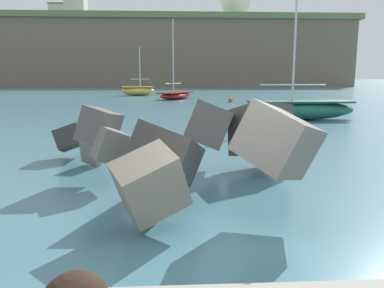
{
  "coord_description": "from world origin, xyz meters",
  "views": [
    {
      "loc": [
        -0.93,
        -5.7,
        2.52
      ],
      "look_at": [
        -0.59,
        0.5,
        1.4
      ],
      "focal_mm": 36.14,
      "sensor_mm": 36.0,
      "label": 1
    }
  ],
  "objects_px": {
    "boat_near_centre": "(300,109)",
    "mooring_buoy_inner": "(218,113)",
    "radar_dome": "(235,3)",
    "station_building_central": "(76,5)",
    "station_building_west": "(61,15)",
    "boat_mid_left": "(138,91)",
    "boat_near_right": "(175,95)",
    "mooring_buoy_middle": "(230,100)"
  },
  "relations": [
    {
      "from": "mooring_buoy_inner",
      "to": "mooring_buoy_middle",
      "type": "height_order",
      "value": "same"
    },
    {
      "from": "mooring_buoy_inner",
      "to": "station_building_west",
      "type": "height_order",
      "value": "station_building_west"
    },
    {
      "from": "boat_mid_left",
      "to": "station_building_central",
      "type": "relative_size",
      "value": 0.96
    },
    {
      "from": "boat_mid_left",
      "to": "station_building_west",
      "type": "distance_m",
      "value": 63.19
    },
    {
      "from": "boat_near_right",
      "to": "boat_mid_left",
      "type": "xyz_separation_m",
      "value": [
        -4.5,
        7.48,
        0.16
      ]
    },
    {
      "from": "boat_near_centre",
      "to": "mooring_buoy_inner",
      "type": "height_order",
      "value": "boat_near_centre"
    },
    {
      "from": "boat_near_right",
      "to": "radar_dome",
      "type": "xyz_separation_m",
      "value": [
        16.57,
        64.05,
        20.46
      ]
    },
    {
      "from": "boat_near_centre",
      "to": "radar_dome",
      "type": "relative_size",
      "value": 0.78
    },
    {
      "from": "boat_near_right",
      "to": "station_building_west",
      "type": "relative_size",
      "value": 1.51
    },
    {
      "from": "boat_near_centre",
      "to": "station_building_central",
      "type": "distance_m",
      "value": 77.57
    },
    {
      "from": "boat_near_centre",
      "to": "station_building_west",
      "type": "height_order",
      "value": "station_building_west"
    },
    {
      "from": "station_building_west",
      "to": "radar_dome",
      "type": "bearing_deg",
      "value": 0.61
    },
    {
      "from": "boat_near_centre",
      "to": "radar_dome",
      "type": "xyz_separation_m",
      "value": [
        9.79,
        83.18,
        20.3
      ]
    },
    {
      "from": "boat_mid_left",
      "to": "radar_dome",
      "type": "xyz_separation_m",
      "value": [
        21.07,
        56.57,
        20.3
      ]
    },
    {
      "from": "radar_dome",
      "to": "station_building_central",
      "type": "height_order",
      "value": "radar_dome"
    },
    {
      "from": "radar_dome",
      "to": "boat_near_centre",
      "type": "bearing_deg",
      "value": -96.71
    },
    {
      "from": "mooring_buoy_inner",
      "to": "station_building_west",
      "type": "distance_m",
      "value": 88.28
    },
    {
      "from": "mooring_buoy_inner",
      "to": "mooring_buoy_middle",
      "type": "relative_size",
      "value": 1.0
    },
    {
      "from": "radar_dome",
      "to": "station_building_central",
      "type": "xyz_separation_m",
      "value": [
        -38.04,
        -13.03,
        -3.03
      ]
    },
    {
      "from": "boat_mid_left",
      "to": "radar_dome",
      "type": "height_order",
      "value": "radar_dome"
    },
    {
      "from": "boat_near_right",
      "to": "mooring_buoy_middle",
      "type": "bearing_deg",
      "value": -42.74
    },
    {
      "from": "boat_near_right",
      "to": "radar_dome",
      "type": "height_order",
      "value": "radar_dome"
    },
    {
      "from": "boat_near_right",
      "to": "mooring_buoy_middle",
      "type": "xyz_separation_m",
      "value": [
        5.06,
        -4.68,
        -0.23
      ]
    },
    {
      "from": "boat_near_right",
      "to": "station_building_central",
      "type": "relative_size",
      "value": 1.33
    },
    {
      "from": "radar_dome",
      "to": "mooring_buoy_inner",
      "type": "bearing_deg",
      "value": -99.88
    },
    {
      "from": "boat_mid_left",
      "to": "radar_dome",
      "type": "bearing_deg",
      "value": 69.57
    },
    {
      "from": "boat_near_centre",
      "to": "station_building_west",
      "type": "relative_size",
      "value": 1.6
    },
    {
      "from": "radar_dome",
      "to": "boat_near_right",
      "type": "bearing_deg",
      "value": -104.5
    },
    {
      "from": "mooring_buoy_inner",
      "to": "station_building_west",
      "type": "relative_size",
      "value": 0.08
    },
    {
      "from": "mooring_buoy_inner",
      "to": "station_building_west",
      "type": "bearing_deg",
      "value": 110.7
    },
    {
      "from": "station_building_west",
      "to": "station_building_central",
      "type": "relative_size",
      "value": 0.88
    },
    {
      "from": "boat_mid_left",
      "to": "station_building_west",
      "type": "bearing_deg",
      "value": 112.92
    },
    {
      "from": "boat_near_right",
      "to": "station_building_central",
      "type": "xyz_separation_m",
      "value": [
        -21.47,
        51.01,
        17.42
      ]
    },
    {
      "from": "mooring_buoy_middle",
      "to": "station_building_west",
      "type": "distance_m",
      "value": 77.87
    },
    {
      "from": "station_building_west",
      "to": "boat_mid_left",
      "type": "bearing_deg",
      "value": -67.08
    },
    {
      "from": "boat_near_centre",
      "to": "station_building_west",
      "type": "bearing_deg",
      "value": 112.93
    },
    {
      "from": "station_building_west",
      "to": "station_building_central",
      "type": "height_order",
      "value": "station_building_central"
    },
    {
      "from": "boat_mid_left",
      "to": "mooring_buoy_middle",
      "type": "xyz_separation_m",
      "value": [
        9.56,
        -12.16,
        -0.39
      ]
    },
    {
      "from": "boat_near_right",
      "to": "station_building_central",
      "type": "distance_m",
      "value": 58.03
    },
    {
      "from": "boat_near_right",
      "to": "mooring_buoy_middle",
      "type": "distance_m",
      "value": 6.9
    },
    {
      "from": "mooring_buoy_middle",
      "to": "station_building_central",
      "type": "relative_size",
      "value": 0.07
    },
    {
      "from": "boat_near_centre",
      "to": "boat_near_right",
      "type": "relative_size",
      "value": 1.06
    }
  ]
}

